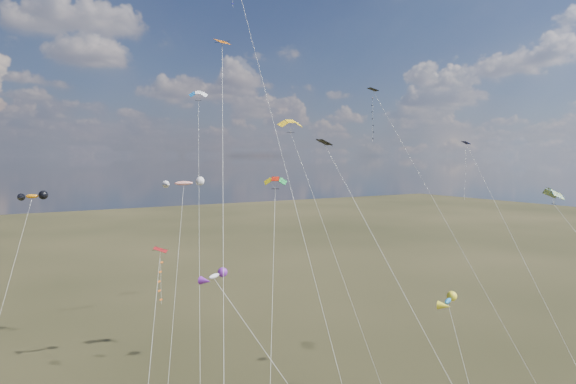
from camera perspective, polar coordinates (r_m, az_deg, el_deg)
diamond_black_high at (r=55.47m, az=10.35°, el=6.98°), size 7.18×17.57×29.62m
diamond_navy_tall at (r=55.44m, az=-5.20°, el=18.85°), size 1.64×24.53×42.64m
diamond_black_mid at (r=32.35m, az=10.01°, el=-5.73°), size 3.28×18.17×23.52m
diamond_red_low at (r=42.85m, az=-14.04°, el=-9.83°), size 5.81×11.63×15.03m
diamond_navy_right at (r=56.47m, az=19.64°, el=1.24°), size 1.16×16.19×23.93m
diamond_orange_center at (r=32.87m, az=-7.25°, el=3.00°), size 7.60×16.40×30.79m
parafoil_yellow at (r=59.14m, az=0.32°, el=7.80°), size 3.50×14.91×27.04m
parafoil_blue_white at (r=64.82m, az=-9.94°, el=10.66°), size 10.67×25.31×30.76m
parafoil_striped at (r=47.65m, az=27.52°, el=0.01°), size 8.68×13.31×20.13m
parafoil_tricolor at (r=42.53m, az=-1.43°, el=1.22°), size 7.95×12.10×20.94m
novelty_orange_black at (r=59.49m, az=-26.59°, el=-0.50°), size 7.26×10.37×18.76m
novelty_white_purple at (r=34.19m, az=-8.04°, el=-9.46°), size 8.11×12.06×14.90m
novelty_redwhite_stripe at (r=57.75m, az=-11.51°, el=0.92°), size 8.23×12.78×19.97m
novelty_blue_yellow at (r=40.88m, az=17.38°, el=-11.54°), size 3.41×7.57×12.03m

